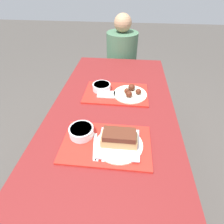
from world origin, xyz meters
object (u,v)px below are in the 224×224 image
bowl_coleslaw_far (102,87)px  wings_plate_far (131,93)px  tray_near (107,144)px  brisket_sandwich_plate (119,141)px  bowl_coleslaw_near (81,131)px  tray_far (116,93)px  person_seated_across (122,52)px

bowl_coleslaw_far → wings_plate_far: size_ratio=0.55×
tray_near → brisket_sandwich_plate: 0.07m
brisket_sandwich_plate → bowl_coleslaw_far: brisket_sandwich_plate is taller
tray_near → bowl_coleslaw_near: bearing=162.1°
tray_far → bowl_coleslaw_near: bearing=-108.9°
tray_near → tray_far: bearing=89.3°
wings_plate_far → tray_far: bearing=172.8°
tray_far → bowl_coleslaw_far: 0.11m
brisket_sandwich_plate → tray_far: bearing=96.5°
tray_near → person_seated_across: (-0.00, 1.33, -0.02)m
brisket_sandwich_plate → person_seated_across: (-0.06, 1.33, -0.06)m
bowl_coleslaw_far → person_seated_across: size_ratio=0.20×
bowl_coleslaw_far → brisket_sandwich_plate: bearing=-72.2°
tray_near → wings_plate_far: wings_plate_far is taller
brisket_sandwich_plate → bowl_coleslaw_far: size_ratio=1.85×
bowl_coleslaw_far → tray_far: bearing=-13.2°
tray_near → bowl_coleslaw_far: 0.51m
tray_near → bowl_coleslaw_far: bowl_coleslaw_far is taller
bowl_coleslaw_far → tray_near: bearing=-78.5°
bowl_coleslaw_near → wings_plate_far: 0.48m
tray_near → bowl_coleslaw_near: (-0.14, 0.05, 0.03)m
bowl_coleslaw_near → tray_far: bearing=71.1°
brisket_sandwich_plate → wings_plate_far: 0.47m
tray_near → bowl_coleslaw_near: 0.15m
person_seated_across → tray_far: bearing=-89.6°
tray_far → bowl_coleslaw_near: 0.45m
tray_far → tray_near: bearing=-90.7°
brisket_sandwich_plate → person_seated_across: person_seated_across is taller
tray_near → brisket_sandwich_plate: size_ratio=1.87×
tray_far → wings_plate_far: bearing=-7.2°
wings_plate_far → brisket_sandwich_plate: bearing=-95.9°
tray_near → wings_plate_far: size_ratio=1.92×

